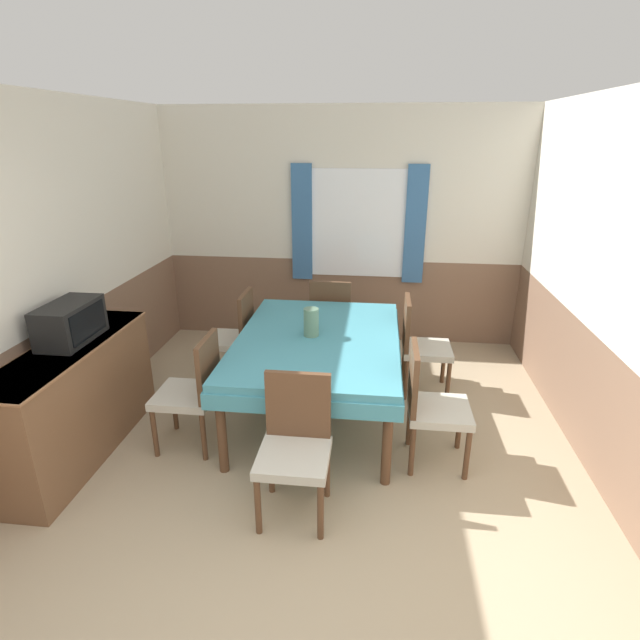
% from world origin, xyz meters
% --- Properties ---
extents(wall_back, '(4.40, 0.10, 2.60)m').
position_xyz_m(wall_back, '(0.01, 4.13, 1.30)').
color(wall_back, silver).
rests_on(wall_back, ground_plane).
extents(wall_left, '(0.05, 4.50, 2.60)m').
position_xyz_m(wall_left, '(-2.02, 2.05, 1.30)').
color(wall_left, silver).
rests_on(wall_left, ground_plane).
extents(wall_right, '(0.05, 4.50, 2.60)m').
position_xyz_m(wall_right, '(2.02, 2.05, 1.30)').
color(wall_right, silver).
rests_on(wall_right, ground_plane).
extents(dining_table, '(1.35, 1.89, 0.73)m').
position_xyz_m(dining_table, '(-0.04, 2.31, 0.63)').
color(dining_table, teal).
rests_on(dining_table, ground_plane).
extents(chair_left_near, '(0.44, 0.44, 0.91)m').
position_xyz_m(chair_left_near, '(-0.92, 1.76, 0.49)').
color(chair_left_near, brown).
rests_on(chair_left_near, ground_plane).
extents(chair_right_far, '(0.44, 0.44, 0.91)m').
position_xyz_m(chair_right_far, '(0.85, 2.86, 0.49)').
color(chair_right_far, brown).
rests_on(chair_right_far, ground_plane).
extents(chair_head_near, '(0.44, 0.44, 0.91)m').
position_xyz_m(chair_head_near, '(-0.04, 1.15, 0.49)').
color(chair_head_near, brown).
rests_on(chair_head_near, ground_plane).
extents(chair_left_far, '(0.44, 0.44, 0.91)m').
position_xyz_m(chair_left_far, '(-0.92, 2.86, 0.49)').
color(chair_left_far, brown).
rests_on(chair_left_far, ground_plane).
extents(chair_right_near, '(0.44, 0.44, 0.91)m').
position_xyz_m(chair_right_near, '(0.85, 1.76, 0.49)').
color(chair_right_near, brown).
rests_on(chair_right_near, ground_plane).
extents(chair_head_window, '(0.44, 0.44, 0.91)m').
position_xyz_m(chair_head_window, '(-0.04, 3.46, 0.49)').
color(chair_head_window, brown).
rests_on(chair_head_window, ground_plane).
extents(sideboard, '(0.46, 1.59, 0.87)m').
position_xyz_m(sideboard, '(-1.76, 1.56, 0.45)').
color(sideboard, brown).
rests_on(sideboard, ground_plane).
extents(tv, '(0.29, 0.52, 0.29)m').
position_xyz_m(tv, '(-1.77, 1.68, 1.02)').
color(tv, black).
rests_on(tv, sideboard).
extents(vase, '(0.12, 0.12, 0.23)m').
position_xyz_m(vase, '(-0.09, 2.33, 0.85)').
color(vase, slate).
rests_on(vase, dining_table).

